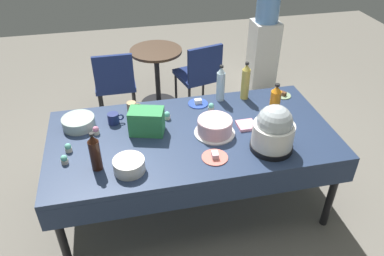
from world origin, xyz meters
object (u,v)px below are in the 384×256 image
(ceramic_snack_bowl, at_px, (129,165))
(round_cafe_table, at_px, (157,67))
(cupcake_cocoa, at_px, (64,160))
(soda_bottle_cola, at_px, (95,153))
(dessert_plate_sage, at_px, (283,95))
(maroon_chair_right, at_px, (200,72))
(potluck_table, at_px, (192,140))
(soda_bottle_ginger_ale, at_px, (245,82))
(dessert_plate_coral, at_px, (215,157))
(dessert_plate_cobalt, at_px, (198,103))
(soda_carton, at_px, (147,121))
(soda_bottle_water, at_px, (221,84))
(coffee_mug_navy, at_px, (114,118))
(glass_salad_bowl, at_px, (79,122))
(cupcake_vanilla, at_px, (68,148))
(maroon_chair_left, at_px, (115,81))
(cupcake_rose, at_px, (92,150))
(slow_cooker, at_px, (273,130))
(cupcake_lemon, at_px, (211,107))
(soda_bottle_orange_juice, at_px, (275,100))
(cupcake_berry, at_px, (96,130))
(frosted_layer_cake, at_px, (215,127))
(cupcake_mint, at_px, (167,115))
(water_cooler, at_px, (264,46))

(ceramic_snack_bowl, height_order, round_cafe_table, ceramic_snack_bowl)
(cupcake_cocoa, bearing_deg, soda_bottle_cola, -24.79)
(dessert_plate_sage, height_order, maroon_chair_right, maroon_chair_right)
(potluck_table, bearing_deg, dessert_plate_sage, 22.87)
(dessert_plate_sage, bearing_deg, soda_bottle_ginger_ale, 173.30)
(dessert_plate_coral, bearing_deg, dessert_plate_cobalt, 86.26)
(soda_carton, bearing_deg, soda_bottle_ginger_ale, 36.51)
(dessert_plate_sage, height_order, cupcake_cocoa, cupcake_cocoa)
(soda_bottle_water, xyz_separation_m, coffee_mug_navy, (-0.93, -0.18, -0.11))
(glass_salad_bowl, relative_size, dessert_plate_sage, 1.80)
(dessert_plate_coral, relative_size, soda_bottle_water, 0.57)
(potluck_table, distance_m, maroon_chair_right, 1.57)
(cupcake_vanilla, xyz_separation_m, maroon_chair_left, (0.37, 1.53, -0.29))
(glass_salad_bowl, bearing_deg, maroon_chair_right, 43.97)
(dessert_plate_sage, distance_m, soda_carton, 1.30)
(dessert_plate_coral, distance_m, round_cafe_table, 2.07)
(cupcake_rose, relative_size, cupcake_cocoa, 1.00)
(slow_cooker, distance_m, cupcake_lemon, 0.68)
(potluck_table, relative_size, soda_bottle_ginger_ale, 6.39)
(maroon_chair_left, bearing_deg, dessert_plate_sage, -37.05)
(dessert_plate_coral, distance_m, maroon_chair_left, 1.96)
(slow_cooker, xyz_separation_m, round_cafe_table, (-0.58, 2.03, -0.41))
(cupcake_cocoa, height_order, coffee_mug_navy, coffee_mug_navy)
(cupcake_vanilla, xyz_separation_m, soda_carton, (0.59, 0.12, 0.07))
(dessert_plate_sage, relative_size, soda_bottle_orange_juice, 0.51)
(dessert_plate_coral, height_order, cupcake_berry, cupcake_berry)
(frosted_layer_cake, distance_m, maroon_chair_left, 1.73)
(coffee_mug_navy, bearing_deg, frosted_layer_cake, -22.44)
(cupcake_mint, distance_m, cupcake_cocoa, 0.88)
(cupcake_lemon, xyz_separation_m, soda_bottle_cola, (-0.95, -0.56, 0.11))
(glass_salad_bowl, relative_size, cupcake_mint, 3.79)
(glass_salad_bowl, bearing_deg, soda_bottle_cola, -75.68)
(slow_cooker, distance_m, soda_bottle_cola, 1.24)
(ceramic_snack_bowl, bearing_deg, round_cafe_table, 77.51)
(soda_bottle_orange_juice, relative_size, round_cafe_table, 0.39)
(dessert_plate_coral, relative_size, round_cafe_table, 0.26)
(water_cooler, bearing_deg, cupcake_cocoa, -138.24)
(dessert_plate_cobalt, distance_m, soda_carton, 0.59)
(soda_bottle_ginger_ale, xyz_separation_m, water_cooler, (0.76, 1.44, -0.32))
(cupcake_cocoa, relative_size, soda_bottle_cola, 0.23)
(dessert_plate_coral, height_order, maroon_chair_left, maroon_chair_left)
(frosted_layer_cake, height_order, maroon_chair_left, frosted_layer_cake)
(maroon_chair_right, bearing_deg, cupcake_mint, -114.42)
(cupcake_rose, relative_size, water_cooler, 0.05)
(cupcake_cocoa, bearing_deg, slow_cooker, -5.76)
(frosted_layer_cake, distance_m, soda_bottle_water, 0.53)
(glass_salad_bowl, bearing_deg, ceramic_snack_bowl, -60.17)
(water_cooler, bearing_deg, ceramic_snack_bowl, -129.83)
(frosted_layer_cake, height_order, soda_carton, soda_carton)
(cupcake_berry, bearing_deg, soda_bottle_water, 15.42)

